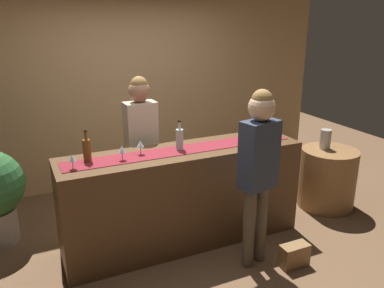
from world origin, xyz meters
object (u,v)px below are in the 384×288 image
(wine_glass_mid_counter, at_px, (122,150))
(handbag, at_px, (294,255))
(wine_bottle_clear, at_px, (180,139))
(customer_sipping, at_px, (259,161))
(round_side_table, at_px, (328,178))
(wine_bottle_amber, at_px, (87,150))
(wine_glass_far_end, at_px, (72,158))
(wine_bottle_green, at_px, (261,129))
(bartender, at_px, (141,135))
(vase_on_side_table, at_px, (325,139))
(wine_glass_near_customer, at_px, (140,144))

(wine_glass_mid_counter, relative_size, handbag, 0.51)
(wine_bottle_clear, bearing_deg, customer_sipping, -53.30)
(customer_sipping, height_order, round_side_table, customer_sipping)
(wine_bottle_amber, relative_size, wine_glass_far_end, 2.10)
(wine_bottle_green, xyz_separation_m, customer_sipping, (-0.44, -0.62, -0.08))
(handbag, bearing_deg, round_side_table, 36.09)
(wine_bottle_clear, distance_m, bartender, 0.61)
(vase_on_side_table, bearing_deg, bartender, 166.94)
(wine_bottle_clear, xyz_separation_m, wine_glass_far_end, (-1.04, -0.10, -0.01))
(wine_bottle_amber, bearing_deg, customer_sipping, -26.82)
(wine_glass_mid_counter, xyz_separation_m, round_side_table, (2.57, 0.04, -0.76))
(bartender, bearing_deg, wine_glass_mid_counter, 56.34)
(wine_bottle_clear, bearing_deg, wine_glass_far_end, -174.50)
(wine_glass_near_customer, bearing_deg, handbag, -36.41)
(wine_bottle_green, height_order, wine_bottle_amber, same)
(wine_glass_mid_counter, bearing_deg, bartender, 58.78)
(wine_bottle_amber, bearing_deg, wine_glass_mid_counter, -18.95)
(wine_bottle_clear, height_order, wine_bottle_amber, same)
(wine_glass_near_customer, xyz_separation_m, wine_glass_mid_counter, (-0.20, -0.08, 0.00))
(wine_glass_far_end, relative_size, bartender, 0.09)
(wine_bottle_green, height_order, vase_on_side_table, wine_bottle_green)
(wine_glass_near_customer, distance_m, vase_on_side_table, 2.36)
(wine_bottle_amber, bearing_deg, vase_on_side_table, 0.34)
(round_side_table, distance_m, vase_on_side_table, 0.50)
(wine_glass_near_customer, distance_m, wine_glass_far_end, 0.66)
(wine_glass_far_end, relative_size, round_side_table, 0.19)
(wine_bottle_green, relative_size, wine_glass_mid_counter, 2.10)
(round_side_table, xyz_separation_m, handbag, (-1.16, -0.85, -0.26))
(wine_glass_far_end, xyz_separation_m, round_side_table, (3.02, 0.08, -0.76))
(vase_on_side_table, bearing_deg, wine_glass_mid_counter, -177.35)
(wine_glass_far_end, bearing_deg, wine_bottle_clear, 5.50)
(wine_glass_far_end, bearing_deg, bartender, 38.74)
(round_side_table, bearing_deg, wine_bottle_clear, 179.36)
(wine_bottle_green, relative_size, bartender, 0.18)
(wine_glass_far_end, distance_m, handbag, 2.25)
(vase_on_side_table, bearing_deg, handbag, -140.75)
(wine_glass_near_customer, bearing_deg, bartender, 72.00)
(wine_bottle_green, bearing_deg, handbag, -98.40)
(wine_glass_near_customer, height_order, bartender, bartender)
(wine_bottle_green, relative_size, wine_bottle_amber, 1.00)
(wine_bottle_green, relative_size, vase_on_side_table, 1.26)
(wine_bottle_clear, relative_size, bartender, 0.18)
(wine_glass_near_customer, distance_m, wine_glass_mid_counter, 0.22)
(wine_bottle_amber, height_order, vase_on_side_table, wine_bottle_amber)
(wine_glass_mid_counter, xyz_separation_m, handbag, (1.41, -0.81, -1.02))
(wine_bottle_clear, height_order, handbag, wine_bottle_clear)
(wine_bottle_amber, xyz_separation_m, vase_on_side_table, (2.84, 0.02, -0.27))
(wine_bottle_green, xyz_separation_m, handbag, (-0.12, -0.83, -1.02))
(customer_sipping, bearing_deg, vase_on_side_table, 13.91)
(handbag, bearing_deg, customer_sipping, 146.51)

